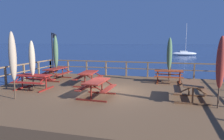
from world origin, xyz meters
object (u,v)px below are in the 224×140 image
(picnic_table_mid_centre, at_px, (56,71))
(picnic_table_front_left, at_px, (34,79))
(patio_umbrella_tall_front, at_px, (56,52))
(picnic_table_mid_left, at_px, (89,76))
(picnic_table_back_left, at_px, (169,74))
(patio_umbrella_short_mid, at_px, (32,59))
(picnic_table_mid_right, at_px, (191,87))
(lamp_post_hooked, at_px, (53,47))
(patio_umbrella_tall_mid_right, at_px, (169,54))
(patio_umbrella_tall_back_left, at_px, (13,57))
(picnic_table_front_right, at_px, (97,85))
(patio_umbrella_tall_mid_left, at_px, (221,63))
(sailboat_distant, at_px, (184,53))

(picnic_table_mid_centre, bearing_deg, picnic_table_front_left, -84.26)
(patio_umbrella_tall_front, bearing_deg, picnic_table_mid_left, -22.69)
(picnic_table_back_left, bearing_deg, patio_umbrella_tall_front, -173.88)
(picnic_table_back_left, distance_m, patio_umbrella_tall_front, 7.41)
(picnic_table_mid_centre, xyz_separation_m, patio_umbrella_short_mid, (0.29, -2.91, 1.08))
(picnic_table_back_left, height_order, picnic_table_mid_left, same)
(picnic_table_mid_right, xyz_separation_m, patio_umbrella_short_mid, (-7.87, 0.05, 1.08))
(picnic_table_mid_right, relative_size, picnic_table_back_left, 1.02)
(patio_umbrella_tall_front, xyz_separation_m, lamp_post_hooked, (-1.25, 1.84, 0.26))
(patio_umbrella_tall_mid_right, bearing_deg, patio_umbrella_tall_back_left, -139.80)
(patio_umbrella_tall_front, relative_size, lamp_post_hooked, 0.91)
(patio_umbrella_tall_back_left, xyz_separation_m, patio_umbrella_tall_front, (-0.67, 4.77, -0.02))
(picnic_table_front_right, distance_m, picnic_table_front_left, 3.85)
(picnic_table_mid_centre, bearing_deg, patio_umbrella_tall_mid_left, -23.32)
(picnic_table_back_left, relative_size, picnic_table_front_left, 0.93)
(picnic_table_mid_centre, bearing_deg, picnic_table_back_left, 6.13)
(picnic_table_front_left, bearing_deg, sailboat_distant, 75.87)
(picnic_table_front_right, distance_m, lamp_post_hooked, 7.72)
(patio_umbrella_short_mid, bearing_deg, picnic_table_back_left, 27.86)
(patio_umbrella_tall_back_left, relative_size, patio_umbrella_tall_mid_left, 1.08)
(picnic_table_back_left, distance_m, patio_umbrella_short_mid, 7.97)
(patio_umbrella_tall_mid_left, bearing_deg, picnic_table_mid_right, 132.93)
(picnic_table_mid_centre, distance_m, patio_umbrella_tall_back_left, 5.00)
(picnic_table_mid_right, relative_size, patio_umbrella_tall_mid_right, 0.63)
(picnic_table_front_right, relative_size, picnic_table_mid_centre, 0.88)
(picnic_table_front_left, bearing_deg, picnic_table_mid_right, -0.87)
(sailboat_distant, bearing_deg, picnic_table_back_left, -95.68)
(picnic_table_mid_right, relative_size, patio_umbrella_tall_back_left, 0.59)
(patio_umbrella_tall_front, xyz_separation_m, patio_umbrella_tall_mid_right, (7.25, 0.79, -0.09))
(picnic_table_mid_left, distance_m, sailboat_distant, 42.64)
(picnic_table_mid_left, bearing_deg, patio_umbrella_tall_mid_left, -23.67)
(picnic_table_back_left, relative_size, patio_umbrella_tall_back_left, 0.58)
(picnic_table_back_left, height_order, patio_umbrella_short_mid, patio_umbrella_short_mid)
(picnic_table_mid_right, bearing_deg, sailboat_distant, 85.98)
(picnic_table_mid_right, height_order, patio_umbrella_short_mid, patio_umbrella_short_mid)
(patio_umbrella_tall_back_left, distance_m, sailboat_distant, 46.67)
(picnic_table_back_left, distance_m, sailboat_distant, 40.06)
(picnic_table_back_left, height_order, patio_umbrella_tall_mid_left, patio_umbrella_tall_mid_left)
(picnic_table_back_left, xyz_separation_m, picnic_table_mid_left, (-4.52, -1.92, 0.00))
(patio_umbrella_tall_front, bearing_deg, patio_umbrella_tall_mid_right, 6.21)
(picnic_table_mid_right, relative_size, picnic_table_front_right, 0.97)
(sailboat_distant, bearing_deg, patio_umbrella_tall_back_left, -103.08)
(patio_umbrella_tall_mid_right, bearing_deg, patio_umbrella_tall_front, -173.79)
(lamp_post_hooked, bearing_deg, patio_umbrella_tall_mid_right, -7.05)
(sailboat_distant, bearing_deg, patio_umbrella_short_mid, -104.10)
(lamp_post_hooked, bearing_deg, picnic_table_front_right, -45.42)
(picnic_table_front_left, bearing_deg, patio_umbrella_tall_mid_left, -6.93)
(picnic_table_mid_centre, bearing_deg, picnic_table_front_right, -41.03)
(picnic_table_front_right, relative_size, sailboat_distant, 0.23)
(picnic_table_mid_centre, bearing_deg, patio_umbrella_tall_front, 11.34)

